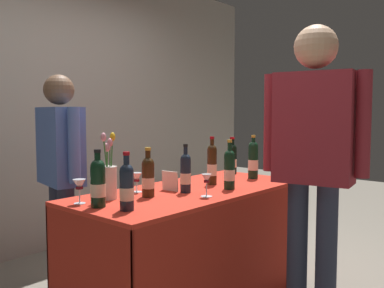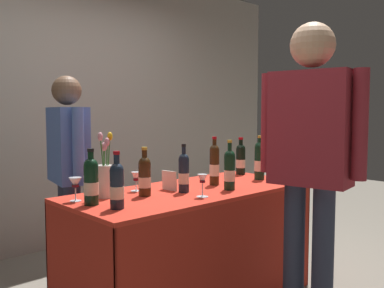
% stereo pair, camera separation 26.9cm
% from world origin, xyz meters
% --- Properties ---
extents(back_partition, '(5.88, 0.12, 2.80)m').
position_xyz_m(back_partition, '(0.00, 1.81, 1.40)').
color(back_partition, '#9E998E').
rests_on(back_partition, ground_plane).
extents(tasting_table, '(1.69, 0.75, 0.79)m').
position_xyz_m(tasting_table, '(0.00, 0.00, 0.54)').
color(tasting_table, red).
rests_on(tasting_table, ground_plane).
extents(featured_wine_bottle, '(0.08, 0.08, 0.31)m').
position_xyz_m(featured_wine_bottle, '(-0.67, -0.14, 0.91)').
color(featured_wine_bottle, '#192333').
rests_on(featured_wine_bottle, tasting_table).
extents(display_bottle_0, '(0.08, 0.08, 0.33)m').
position_xyz_m(display_bottle_0, '(0.64, -0.06, 0.93)').
color(display_bottle_0, black).
rests_on(display_bottle_0, tasting_table).
extents(display_bottle_1, '(0.07, 0.07, 0.33)m').
position_xyz_m(display_bottle_1, '(0.16, -0.19, 0.92)').
color(display_bottle_1, black).
rests_on(display_bottle_1, tasting_table).
extents(display_bottle_2, '(0.08, 0.08, 0.30)m').
position_xyz_m(display_bottle_2, '(0.74, 0.21, 0.92)').
color(display_bottle_2, black).
rests_on(display_bottle_2, tasting_table).
extents(display_bottle_3, '(0.07, 0.07, 0.34)m').
position_xyz_m(display_bottle_3, '(0.22, 0.01, 0.93)').
color(display_bottle_3, '#38230F').
rests_on(display_bottle_3, tasting_table).
extents(display_bottle_4, '(0.08, 0.08, 0.30)m').
position_xyz_m(display_bottle_4, '(-0.37, 0.03, 0.91)').
color(display_bottle_4, '#38230F').
rests_on(display_bottle_4, tasting_table).
extents(display_bottle_5, '(0.08, 0.08, 0.31)m').
position_xyz_m(display_bottle_5, '(-0.73, 0.04, 0.92)').
color(display_bottle_5, black).
rests_on(display_bottle_5, tasting_table).
extents(display_bottle_6, '(0.07, 0.07, 0.31)m').
position_xyz_m(display_bottle_6, '(-0.12, -0.05, 0.92)').
color(display_bottle_6, '#192333').
rests_on(display_bottle_6, tasting_table).
extents(wine_glass_near_vendor, '(0.07, 0.07, 0.14)m').
position_xyz_m(wine_glass_near_vendor, '(-0.13, -0.23, 0.89)').
color(wine_glass_near_vendor, silver).
rests_on(wine_glass_near_vendor, tasting_table).
extents(wine_glass_mid, '(0.07, 0.07, 0.13)m').
position_xyz_m(wine_glass_mid, '(-0.31, 0.19, 0.87)').
color(wine_glass_mid, silver).
rests_on(wine_glass_mid, tasting_table).
extents(wine_glass_near_taster, '(0.07, 0.07, 0.14)m').
position_xyz_m(wine_glass_near_taster, '(-0.75, 0.18, 0.89)').
color(wine_glass_near_taster, silver).
rests_on(wine_glass_near_taster, tasting_table).
extents(flower_vase, '(0.12, 0.11, 0.39)m').
position_xyz_m(flower_vase, '(-0.56, 0.17, 0.91)').
color(flower_vase, silver).
rests_on(flower_vase, tasting_table).
extents(brochure_stand, '(0.02, 0.13, 0.13)m').
position_xyz_m(brochure_stand, '(-0.14, 0.07, 0.85)').
color(brochure_stand, silver).
rests_on(brochure_stand, tasting_table).
extents(vendor_presenter, '(0.29, 0.59, 1.56)m').
position_xyz_m(vendor_presenter, '(-0.45, 0.86, 0.93)').
color(vendor_presenter, '#2D3347').
rests_on(vendor_presenter, ground_plane).
extents(taster_foreground_right, '(0.28, 0.60, 1.79)m').
position_xyz_m(taster_foreground_right, '(0.19, -0.76, 1.09)').
color(taster_foreground_right, '#2D3347').
rests_on(taster_foreground_right, ground_plane).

